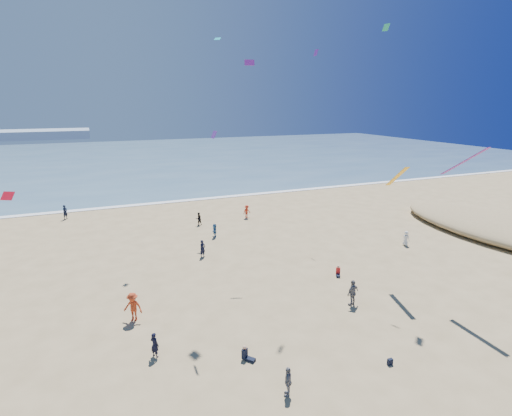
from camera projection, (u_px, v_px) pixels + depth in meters
name	position (u px, v px, depth m)	size (l,w,h in m)	color
ocean	(115.00, 159.00, 99.68)	(220.00, 100.00, 0.06)	#476B84
surf_line	(140.00, 205.00, 55.05)	(220.00, 1.20, 0.08)	white
standing_flyers	(275.00, 304.00, 26.20)	(32.27, 49.79, 1.95)	white
seated_group	(271.00, 367.00, 20.69)	(25.76, 23.18, 0.84)	silver
navy_bag	(390.00, 362.00, 21.49)	(0.28, 0.18, 0.34)	black
kites_aloft	(341.00, 102.00, 25.21)	(41.73, 37.36, 21.78)	green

